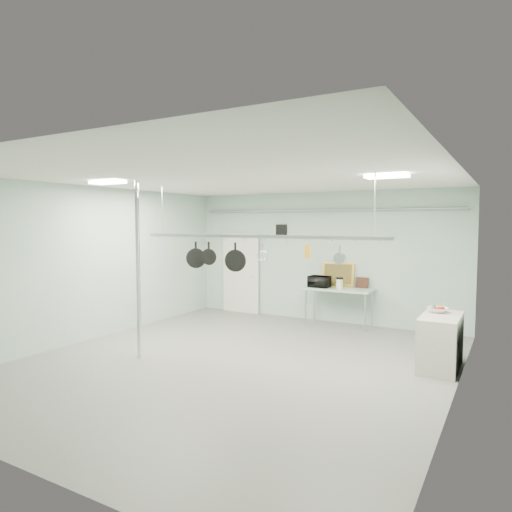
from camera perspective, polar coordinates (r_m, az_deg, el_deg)
The scene contains 25 objects.
floor at distance 8.20m, azimuth -2.48°, elevation -13.12°, with size 8.00×8.00×0.00m, color gray.
ceiling at distance 7.87m, azimuth -2.55°, elevation 9.66°, with size 7.00×8.00×0.02m, color silver.
back_wall at distance 11.44m, azimuth 8.15°, elevation -0.09°, with size 7.00×0.02×3.20m, color #ABCEBD.
right_wall at distance 6.72m, azimuth 23.64°, elevation -3.32°, with size 0.02×8.00×3.20m, color #ABCEBD.
door at distance 12.47m, azimuth -1.85°, elevation -2.24°, with size 1.10×0.10×2.20m, color silver.
wall_vent at distance 11.84m, azimuth 3.18°, elevation 3.24°, with size 0.30×0.04×0.30m, color black.
conduit_pipe at distance 11.33m, azimuth 8.05°, elevation 5.69°, with size 0.07×0.07×6.60m, color gray.
chrome_pole at distance 8.45m, azimuth -14.53°, elevation -1.65°, with size 0.08×0.08×3.20m, color silver.
prep_table at distance 10.95m, azimuth 10.30°, elevation -4.34°, with size 1.60×0.70×0.91m.
side_cabinet at distance 8.34m, azimuth 22.07°, elevation -9.92°, with size 0.60×1.20×0.90m, color beige.
pot_rack at distance 7.99m, azimuth -0.17°, elevation 2.68°, with size 4.80×0.06×1.00m.
light_panel_left at distance 8.66m, azimuth -18.06°, elevation 8.75°, with size 0.65×0.30×0.05m, color white.
light_panel_right at distance 7.48m, azimuth 16.04°, elevation 9.56°, with size 0.65×0.30×0.05m, color white.
microwave at distance 10.99m, azimuth 7.93°, elevation -3.19°, with size 0.49×0.33×0.27m, color black.
coffee_canister at distance 10.82m, azimuth 10.40°, elevation -3.45°, with size 0.15×0.15×0.22m, color silver.
painting_large at distance 11.23m, azimuth 10.22°, elevation -2.26°, with size 0.78×0.05×0.58m, color gold.
painting_small at distance 11.07m, azimuth 13.12°, elevation -3.26°, with size 0.30×0.04×0.25m, color #351D12.
fruit_bowl at distance 8.48m, azimuth 21.75°, elevation -6.28°, with size 0.35×0.35×0.09m, color silver.
skillet_left at distance 8.72m, azimuth -7.53°, elevation 0.19°, with size 0.38×0.06×0.49m, color black, non-canonical shape.
skillet_mid at distance 8.54m, azimuth -5.93°, elevation 0.35°, with size 0.30×0.06×0.43m, color black, non-canonical shape.
skillet_right at distance 8.22m, azimuth -2.61°, elevation -0.17°, with size 0.40×0.06×0.54m, color black, non-canonical shape.
whisk at distance 7.93m, azimuth 0.83°, elevation 0.42°, with size 0.19×0.19×0.33m, color #B1B1B6, non-canonical shape.
grater at distance 7.55m, azimuth 6.48°, elevation 0.57°, with size 0.10×0.02×0.24m, color gold, non-canonical shape.
saucepan at distance 7.36m, azimuth 10.40°, elevation 0.10°, with size 0.19×0.10×0.33m, color silver, non-canonical shape.
fruit_cluster at distance 8.47m, azimuth 21.76°, elevation -6.02°, with size 0.24×0.24×0.09m, color #9E0F0E, non-canonical shape.
Camera 1 is at (4.16, -6.64, 2.43)m, focal length 32.00 mm.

